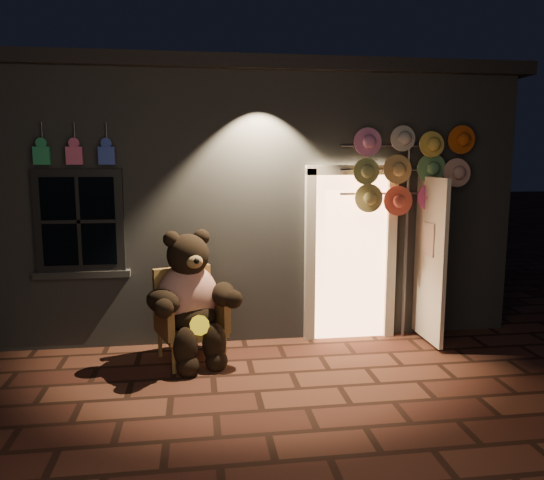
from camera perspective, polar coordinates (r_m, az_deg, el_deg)
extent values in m
plane|color=brown|center=(5.43, -1.63, -15.94)|extent=(60.00, 60.00, 0.00)
cube|color=slate|center=(8.94, -4.56, 4.73)|extent=(7.00, 5.00, 3.30)
cube|color=black|center=(8.99, -4.70, 15.80)|extent=(7.30, 5.30, 0.16)
cube|color=black|center=(6.54, -19.97, 1.93)|extent=(1.00, 0.10, 1.20)
cube|color=black|center=(6.51, -20.03, 1.90)|extent=(0.82, 0.06, 1.02)
cube|color=slate|center=(6.64, -19.69, -3.48)|extent=(1.10, 0.14, 0.08)
cube|color=#FFAF72|center=(6.77, 8.34, -1.72)|extent=(0.92, 0.10, 2.10)
cube|color=beige|center=(6.60, 4.10, -1.91)|extent=(0.12, 0.12, 2.20)
cube|color=beige|center=(6.89, 12.59, -1.64)|extent=(0.12, 0.12, 2.20)
cube|color=beige|center=(6.62, 8.64, 7.46)|extent=(1.16, 0.12, 0.12)
cube|color=beige|center=(6.73, 16.63, -2.05)|extent=(0.05, 0.80, 2.00)
cube|color=#28945A|center=(6.51, -23.51, 8.32)|extent=(0.18, 0.07, 0.20)
cylinder|color=#59595E|center=(6.57, -23.50, 10.50)|extent=(0.02, 0.02, 0.25)
cube|color=#CF5580|center=(6.43, -20.47, 8.50)|extent=(0.18, 0.07, 0.20)
cylinder|color=#59595E|center=(6.49, -20.47, 10.70)|extent=(0.02, 0.02, 0.25)
cube|color=#3044A9|center=(6.36, -17.35, 8.65)|extent=(0.18, 0.07, 0.20)
cylinder|color=#59595E|center=(6.43, -17.37, 10.88)|extent=(0.02, 0.02, 0.25)
cube|color=olive|center=(6.12, -8.68, -9.54)|extent=(0.84, 0.81, 0.10)
cube|color=olive|center=(6.29, -9.60, -5.86)|extent=(0.66, 0.30, 0.67)
cube|color=olive|center=(5.96, -11.58, -8.19)|extent=(0.26, 0.57, 0.39)
cube|color=olive|center=(6.15, -5.84, -7.52)|extent=(0.26, 0.57, 0.39)
cylinder|color=olive|center=(5.87, -10.50, -12.51)|extent=(0.05, 0.05, 0.31)
cylinder|color=olive|center=(6.04, -5.14, -11.75)|extent=(0.05, 0.05, 0.31)
cylinder|color=olive|center=(6.35, -11.95, -10.87)|extent=(0.05, 0.05, 0.31)
cylinder|color=olive|center=(6.52, -6.97, -10.24)|extent=(0.05, 0.05, 0.31)
ellipsoid|color=red|center=(6.06, -9.08, -5.96)|extent=(0.83, 0.75, 0.72)
ellipsoid|color=black|center=(6.04, -8.78, -8.09)|extent=(0.70, 0.64, 0.34)
sphere|color=black|center=(5.91, -9.03, -1.59)|extent=(0.60, 0.60, 0.47)
sphere|color=black|center=(5.86, -10.77, 0.08)|extent=(0.18, 0.18, 0.18)
sphere|color=black|center=(5.97, -7.60, 0.31)|extent=(0.18, 0.18, 0.18)
ellipsoid|color=olive|center=(5.72, -8.34, -2.33)|extent=(0.21, 0.18, 0.15)
ellipsoid|color=black|center=(5.75, -11.66, -6.52)|extent=(0.51, 0.53, 0.26)
ellipsoid|color=black|center=(5.97, -5.24, -5.82)|extent=(0.27, 0.48, 0.26)
ellipsoid|color=black|center=(5.80, -9.29, -11.38)|extent=(0.26, 0.26, 0.45)
ellipsoid|color=black|center=(5.90, -6.24, -10.96)|extent=(0.26, 0.26, 0.45)
sphere|color=black|center=(5.81, -9.05, -13.26)|extent=(0.24, 0.24, 0.24)
sphere|color=black|center=(5.91, -5.99, -12.81)|extent=(0.24, 0.24, 0.24)
cylinder|color=yellow|center=(5.77, -7.80, -9.08)|extent=(0.24, 0.16, 0.22)
cylinder|color=#59595E|center=(6.86, 14.24, 0.45)|extent=(0.04, 0.04, 2.62)
cylinder|color=#59595E|center=(6.68, 12.32, 9.90)|extent=(1.16, 0.03, 0.03)
cylinder|color=#59595E|center=(6.67, 12.24, 7.40)|extent=(1.16, 0.03, 0.03)
cylinder|color=#59595E|center=(6.69, 12.16, 4.91)|extent=(1.16, 0.03, 0.03)
cylinder|color=pink|center=(6.53, 10.35, 10.41)|extent=(0.33, 0.11, 0.33)
cylinder|color=beige|center=(6.64, 13.67, 10.28)|extent=(0.33, 0.11, 0.33)
cylinder|color=#F0C94B|center=(6.76, 16.87, 10.12)|extent=(0.33, 0.11, 0.33)
cylinder|color=#D15212|center=(6.99, 19.59, 9.93)|extent=(0.33, 0.11, 0.33)
cylinder|color=#A0AA5D|center=(6.50, 10.35, 7.43)|extent=(0.33, 0.11, 0.33)
cylinder|color=#E6AF60|center=(6.61, 13.66, 7.34)|extent=(0.33, 0.11, 0.33)
cylinder|color=#65A060|center=(6.82, 16.53, 7.26)|extent=(0.33, 0.11, 0.33)
cylinder|color=#ECAC96|center=(6.96, 19.56, 7.14)|extent=(0.33, 0.11, 0.33)
cylinder|color=#D9BF63|center=(6.49, 10.36, 4.42)|extent=(0.33, 0.11, 0.33)
cylinder|color=#DA5847|center=(6.68, 13.36, 4.45)|extent=(0.33, 0.11, 0.33)
cylinder|color=#E954A1|center=(6.80, 16.51, 4.40)|extent=(0.33, 0.11, 0.33)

